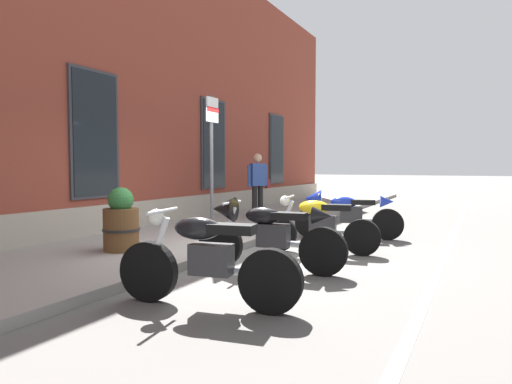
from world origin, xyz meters
TOP-DOWN VIEW (x-y plane):
  - ground_plane at (0.00, 0.00)m, footprint 140.00×140.00m
  - sidewalk at (0.00, 1.55)m, footprint 31.92×3.11m
  - lane_stripe at (0.00, -3.20)m, footprint 31.92×0.12m
  - motorcycle_black_naked at (-2.56, -1.18)m, footprint 0.64×2.03m
  - motorcycle_black_sport at (-0.80, -1.01)m, footprint 0.62×2.18m
  - motorcycle_yellow_naked at (0.76, -1.27)m, footprint 0.66×2.00m
  - motorcycle_blue_sport at (2.45, -1.23)m, footprint 0.83×2.11m
  - pedestrian_blue_top at (4.07, 1.55)m, footprint 0.60×0.42m
  - parking_sign at (0.37, 0.61)m, footprint 0.36×0.07m
  - barrel_planter at (-1.08, 1.40)m, footprint 0.59×0.59m

SIDE VIEW (x-z plane):
  - ground_plane at x=0.00m, z-range 0.00..0.00m
  - lane_stripe at x=0.00m, z-range 0.00..0.01m
  - sidewalk at x=0.00m, z-range 0.00..0.13m
  - motorcycle_yellow_naked at x=0.76m, z-range 0.00..0.96m
  - motorcycle_black_naked at x=-2.56m, z-range -0.01..1.01m
  - motorcycle_blue_sport at x=2.45m, z-range 0.05..1.04m
  - motorcycle_black_sport at x=-0.80m, z-range 0.05..1.08m
  - barrel_planter at x=-1.08m, z-range 0.06..1.08m
  - pedestrian_blue_top at x=4.07m, z-range 0.23..1.91m
  - parking_sign at x=0.37m, z-range 0.50..3.10m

